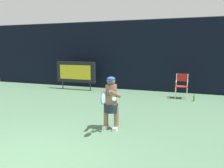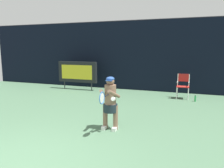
% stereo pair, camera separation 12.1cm
% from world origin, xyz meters
% --- Properties ---
extents(backdrop_screen, '(18.00, 0.12, 3.66)m').
position_xyz_m(backdrop_screen, '(0.00, 8.50, 1.81)').
color(backdrop_screen, black).
rests_on(backdrop_screen, ground).
extents(scoreboard, '(2.20, 0.21, 1.50)m').
position_xyz_m(scoreboard, '(-2.74, 7.51, 0.95)').
color(scoreboard, black).
rests_on(scoreboard, ground).
extents(umpire_chair, '(0.52, 0.44, 1.08)m').
position_xyz_m(umpire_chair, '(2.68, 7.21, 0.62)').
color(umpire_chair, white).
rests_on(umpire_chair, ground).
extents(water_bottle, '(0.07, 0.07, 0.27)m').
position_xyz_m(water_bottle, '(3.20, 6.74, 0.12)').
color(water_bottle, green).
rests_on(water_bottle, ground).
extents(tennis_player, '(0.54, 0.62, 1.45)m').
position_xyz_m(tennis_player, '(0.97, 2.57, 0.79)').
color(tennis_player, white).
rests_on(tennis_player, ground).
extents(tennis_racket, '(0.03, 0.60, 0.31)m').
position_xyz_m(tennis_racket, '(0.98, 2.01, 1.00)').
color(tennis_racket, black).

